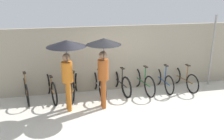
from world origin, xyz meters
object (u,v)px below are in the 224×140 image
object	(u,v)px
pedestrian_center	(103,54)
parked_bicycle_6	(163,80)
parked_bicycle_0	(26,89)
parked_bicycle_1	(51,88)
parked_bicycle_4	(120,82)
parked_bicycle_7	(183,78)
pedestrian_leading	(67,55)
parked_bicycle_2	(75,86)
parked_bicycle_3	(98,84)
parked_bicycle_5	(142,81)

from	to	relation	value
pedestrian_center	parked_bicycle_6	bearing A→B (deg)	-155.44
parked_bicycle_0	parked_bicycle_1	xyz separation A→B (m)	(0.78, -0.09, 0.02)
parked_bicycle_4	parked_bicycle_7	xyz separation A→B (m)	(2.34, -0.09, -0.02)
pedestrian_leading	parked_bicycle_6	bearing A→B (deg)	-170.96
parked_bicycle_2	parked_bicycle_1	bearing A→B (deg)	104.06
parked_bicycle_0	parked_bicycle_2	world-z (taller)	parked_bicycle_2
parked_bicycle_6	parked_bicycle_2	bearing A→B (deg)	87.09
parked_bicycle_0	parked_bicycle_1	world-z (taller)	parked_bicycle_1
parked_bicycle_3	pedestrian_leading	xyz separation A→B (m)	(-1.01, -1.02, 1.33)
parked_bicycle_1	pedestrian_center	distance (m)	2.27
parked_bicycle_1	parked_bicycle_2	bearing A→B (deg)	-100.86
parked_bicycle_3	parked_bicycle_0	bearing A→B (deg)	81.40
parked_bicycle_2	parked_bicycle_5	distance (m)	2.33
parked_bicycle_2	parked_bicycle_7	distance (m)	3.89
parked_bicycle_7	parked_bicycle_1	bearing A→B (deg)	81.78
parked_bicycle_0	pedestrian_leading	size ratio (longest dim) A/B	0.77
parked_bicycle_6	parked_bicycle_7	xyz separation A→B (m)	(0.78, -0.03, -0.00)
parked_bicycle_2	pedestrian_leading	bearing A→B (deg)	179.22
parked_bicycle_1	parked_bicycle_3	world-z (taller)	parked_bicycle_1
parked_bicycle_3	parked_bicycle_6	bearing A→B (deg)	-97.27
parked_bicycle_4	pedestrian_leading	size ratio (longest dim) A/B	0.81
pedestrian_leading	parked_bicycle_2	bearing A→B (deg)	-110.61
parked_bicycle_0	parked_bicycle_5	bearing A→B (deg)	-102.99
parked_bicycle_3	pedestrian_center	distance (m)	1.67
parked_bicycle_0	parked_bicycle_5	xyz separation A→B (m)	(3.90, -0.10, 0.01)
parked_bicycle_0	parked_bicycle_7	size ratio (longest dim) A/B	0.96
parked_bicycle_6	parked_bicycle_5	bearing A→B (deg)	89.94
parked_bicycle_4	pedestrian_center	size ratio (longest dim) A/B	0.80
parked_bicycle_1	parked_bicycle_3	xyz separation A→B (m)	(1.56, 0.03, -0.02)
pedestrian_leading	parked_bicycle_0	bearing A→B (deg)	-46.63
parked_bicycle_0	parked_bicycle_7	bearing A→B (deg)	-102.45
parked_bicycle_6	pedestrian_leading	distance (m)	3.74
parked_bicycle_0	parked_bicycle_1	distance (m)	0.78
parked_bicycle_0	parked_bicycle_4	distance (m)	3.12
parked_bicycle_4	parked_bicycle_7	distance (m)	2.34
parked_bicycle_3	parked_bicycle_5	distance (m)	1.56
parked_bicycle_3	parked_bicycle_4	xyz separation A→B (m)	(0.78, 0.06, -0.00)
parked_bicycle_0	pedestrian_center	world-z (taller)	pedestrian_center
parked_bicycle_1	parked_bicycle_4	world-z (taller)	parked_bicycle_1
pedestrian_leading	pedestrian_center	bearing A→B (deg)	169.95
parked_bicycle_1	parked_bicycle_7	xyz separation A→B (m)	(4.67, 0.01, -0.03)
parked_bicycle_6	pedestrian_center	size ratio (longest dim) A/B	0.77
parked_bicycle_1	pedestrian_leading	xyz separation A→B (m)	(0.55, -0.98, 1.31)
parked_bicycle_1	parked_bicycle_2	world-z (taller)	parked_bicycle_1
parked_bicycle_3	parked_bicycle_7	size ratio (longest dim) A/B	1.04
pedestrian_leading	parked_bicycle_7	bearing A→B (deg)	-174.36
parked_bicycle_1	parked_bicycle_4	bearing A→B (deg)	-100.65
parked_bicycle_2	parked_bicycle_5	xyz separation A→B (m)	(2.33, -0.04, 0.00)
parked_bicycle_4	parked_bicycle_7	size ratio (longest dim) A/B	1.01
parked_bicycle_3	parked_bicycle_6	xyz separation A→B (m)	(2.34, -0.00, -0.02)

